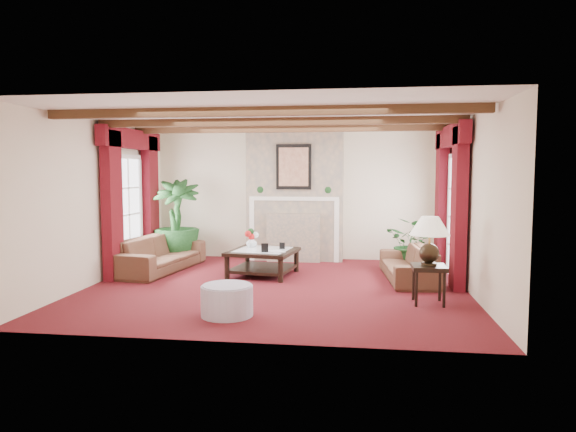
# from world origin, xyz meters

# --- Properties ---
(floor) EXTENTS (6.00, 6.00, 0.00)m
(floor) POSITION_xyz_m (0.00, 0.00, 0.00)
(floor) COLOR #3F0B0E
(floor) RESTS_ON ground
(ceiling) EXTENTS (6.00, 6.00, 0.00)m
(ceiling) POSITION_xyz_m (0.00, 0.00, 2.70)
(ceiling) COLOR white
(ceiling) RESTS_ON floor
(back_wall) EXTENTS (6.00, 0.02, 2.70)m
(back_wall) POSITION_xyz_m (0.00, 2.75, 1.35)
(back_wall) COLOR beige
(back_wall) RESTS_ON ground
(left_wall) EXTENTS (0.02, 5.50, 2.70)m
(left_wall) POSITION_xyz_m (-3.00, 0.00, 1.35)
(left_wall) COLOR beige
(left_wall) RESTS_ON ground
(right_wall) EXTENTS (0.02, 5.50, 2.70)m
(right_wall) POSITION_xyz_m (3.00, 0.00, 1.35)
(right_wall) COLOR beige
(right_wall) RESTS_ON ground
(ceiling_beams) EXTENTS (6.00, 3.00, 0.12)m
(ceiling_beams) POSITION_xyz_m (0.00, 0.00, 2.64)
(ceiling_beams) COLOR #382112
(ceiling_beams) RESTS_ON ceiling
(fireplace) EXTENTS (2.00, 0.52, 2.70)m
(fireplace) POSITION_xyz_m (0.00, 2.55, 2.70)
(fireplace) COLOR #A08567
(fireplace) RESTS_ON ground
(french_door_left) EXTENTS (0.10, 1.10, 2.16)m
(french_door_left) POSITION_xyz_m (-2.97, 1.00, 2.13)
(french_door_left) COLOR white
(french_door_left) RESTS_ON ground
(french_door_right) EXTENTS (0.10, 1.10, 2.16)m
(french_door_right) POSITION_xyz_m (2.97, 1.00, 2.13)
(french_door_right) COLOR white
(french_door_right) RESTS_ON ground
(curtains_left) EXTENTS (0.20, 2.40, 2.55)m
(curtains_left) POSITION_xyz_m (-2.86, 1.00, 2.55)
(curtains_left) COLOR #46090C
(curtains_left) RESTS_ON ground
(curtains_right) EXTENTS (0.20, 2.40, 2.55)m
(curtains_right) POSITION_xyz_m (2.86, 1.00, 2.55)
(curtains_right) COLOR #46090C
(curtains_right) RESTS_ON ground
(sofa_left) EXTENTS (2.39, 1.27, 0.86)m
(sofa_left) POSITION_xyz_m (-2.37, 1.04, 0.43)
(sofa_left) COLOR black
(sofa_left) RESTS_ON ground
(sofa_right) EXTENTS (2.00, 0.86, 0.75)m
(sofa_right) POSITION_xyz_m (2.17, 0.81, 0.37)
(sofa_right) COLOR black
(sofa_right) RESTS_ON ground
(potted_palm) EXTENTS (1.75, 2.14, 0.95)m
(potted_palm) POSITION_xyz_m (-2.38, 1.96, 0.48)
(potted_palm) COLOR black
(potted_palm) RESTS_ON ground
(small_plant) EXTENTS (1.84, 1.85, 0.78)m
(small_plant) POSITION_xyz_m (2.32, 1.75, 0.39)
(small_plant) COLOR black
(small_plant) RESTS_ON ground
(coffee_table) EXTENTS (1.28, 1.28, 0.46)m
(coffee_table) POSITION_xyz_m (-0.38, 0.87, 0.23)
(coffee_table) COLOR black
(coffee_table) RESTS_ON ground
(side_table) EXTENTS (0.58, 0.58, 0.55)m
(side_table) POSITION_xyz_m (2.29, -0.79, 0.27)
(side_table) COLOR black
(side_table) RESTS_ON ground
(ottoman) EXTENTS (0.67, 0.67, 0.39)m
(ottoman) POSITION_xyz_m (-0.37, -1.75, 0.20)
(ottoman) COLOR #AFA6BC
(ottoman) RESTS_ON ground
(table_lamp) EXTENTS (0.56, 0.56, 0.71)m
(table_lamp) POSITION_xyz_m (2.29, -0.79, 0.90)
(table_lamp) COLOR black
(table_lamp) RESTS_ON side_table
(flower_vase) EXTENTS (0.35, 0.35, 0.20)m
(flower_vase) POSITION_xyz_m (-0.64, 1.15, 0.56)
(flower_vase) COLOR silver
(flower_vase) RESTS_ON coffee_table
(book) EXTENTS (0.23, 0.22, 0.29)m
(book) POSITION_xyz_m (-0.18, 0.56, 0.60)
(book) COLOR black
(book) RESTS_ON coffee_table
(photo_frame_a) EXTENTS (0.12, 0.04, 0.16)m
(photo_frame_a) POSITION_xyz_m (-0.29, 0.56, 0.54)
(photo_frame_a) COLOR black
(photo_frame_a) RESTS_ON coffee_table
(photo_frame_b) EXTENTS (0.10, 0.02, 0.13)m
(photo_frame_b) POSITION_xyz_m (-0.04, 0.97, 0.52)
(photo_frame_b) COLOR black
(photo_frame_b) RESTS_ON coffee_table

